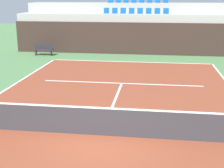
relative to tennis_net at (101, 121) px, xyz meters
The scene contains 12 objects.
ground_plane 0.51m from the tennis_net, ahead, with size 80.00×80.00×0.00m, color #477042.
court_surface 0.50m from the tennis_net, ahead, with size 11.00×24.00×0.01m, color brown.
baseline_far 11.96m from the tennis_net, 90.00° to the left, with size 11.00×0.10×0.00m, color white.
service_line_far 6.42m from the tennis_net, 90.00° to the left, with size 8.26×0.10×0.00m, color white.
centre_service_line 3.24m from the tennis_net, 90.00° to the left, with size 0.10×6.40×0.00m, color white.
back_wall 15.01m from the tennis_net, 90.00° to the left, with size 18.80×0.30×2.43m, color #33231E.
stands_tier_lower 16.37m from the tennis_net, 90.00° to the left, with size 18.80×2.40×3.01m, color #9E9E99.
stands_tier_upper 18.79m from the tennis_net, 90.00° to the left, with size 18.80×2.40×3.79m, color #9E9E99.
seating_row_lower 16.64m from the tennis_net, 90.00° to the left, with size 5.19×0.44×0.44m.
seating_row_upper 19.14m from the tennis_net, 90.00° to the left, with size 5.19×0.44×0.44m.
tennis_net is the anchor object (origin of this frame).
player_bench 15.14m from the tennis_net, 116.51° to the left, with size 1.50×0.40×0.85m.
Camera 1 is at (1.68, -9.38, 4.43)m, focal length 50.87 mm.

